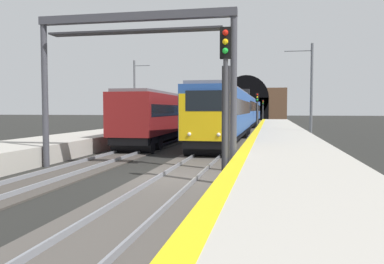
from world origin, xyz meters
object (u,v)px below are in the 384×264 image
(railway_signal_mid, at_px, (257,108))
(overhead_signal_gantry, at_px, (134,51))
(railway_signal_near, at_px, (226,91))
(railway_signal_far, at_px, (263,108))
(catenary_mast_near, at_px, (135,96))
(train_adjacent_platform, at_px, (192,113))
(train_main_approaching, at_px, (242,111))
(catenary_mast_far, at_px, (311,91))

(railway_signal_mid, xyz_separation_m, overhead_signal_gantry, (-30.53, 4.29, 2.37))
(railway_signal_near, bearing_deg, railway_signal_far, -180.00)
(overhead_signal_gantry, height_order, catenary_mast_near, catenary_mast_near)
(railway_signal_mid, height_order, railway_signal_far, railway_signal_far)
(train_adjacent_platform, relative_size, railway_signal_near, 7.53)
(railway_signal_far, height_order, catenary_mast_near, catenary_mast_near)
(train_main_approaching, xyz_separation_m, catenary_mast_far, (-14.18, -6.63, 1.76))
(train_adjacent_platform, distance_m, railway_signal_far, 42.53)
(train_adjacent_platform, height_order, catenary_mast_far, catenary_mast_far)
(catenary_mast_near, height_order, catenary_mast_far, catenary_mast_near)
(catenary_mast_near, bearing_deg, catenary_mast_far, -114.27)
(railway_signal_far, relative_size, overhead_signal_gantry, 0.52)
(train_adjacent_platform, height_order, overhead_signal_gantry, overhead_signal_gantry)
(train_adjacent_platform, xyz_separation_m, overhead_signal_gantry, (-25.18, -2.45, 2.97))
(train_main_approaching, height_order, train_adjacent_platform, train_main_approaching)
(railway_signal_far, xyz_separation_m, overhead_signal_gantry, (-67.17, 4.29, 2.33))
(catenary_mast_near, xyz_separation_m, catenary_mast_far, (-8.20, -18.17, 0.01))
(train_adjacent_platform, distance_m, overhead_signal_gantry, 25.47)
(train_adjacent_platform, relative_size, railway_signal_mid, 8.90)
(overhead_signal_gantry, bearing_deg, train_adjacent_platform, 5.57)
(railway_signal_near, relative_size, catenary_mast_far, 0.67)
(railway_signal_near, bearing_deg, railway_signal_mid, -180.00)
(overhead_signal_gantry, height_order, catenary_mast_far, catenary_mast_far)
(train_main_approaching, height_order, catenary_mast_near, catenary_mast_near)
(railway_signal_far, height_order, overhead_signal_gantry, overhead_signal_gantry)
(railway_signal_mid, xyz_separation_m, catenary_mast_near, (-4.73, 13.39, 1.35))
(railway_signal_mid, bearing_deg, train_main_approaching, -124.31)
(train_main_approaching, height_order, overhead_signal_gantry, overhead_signal_gantry)
(train_main_approaching, distance_m, overhead_signal_gantry, 32.00)
(railway_signal_mid, bearing_deg, catenary_mast_near, -70.56)
(railway_signal_near, xyz_separation_m, railway_signal_mid, (33.51, 0.00, -0.46))
(railway_signal_mid, relative_size, catenary_mast_far, 0.57)
(train_adjacent_platform, xyz_separation_m, railway_signal_near, (-28.15, -6.75, 1.06))
(train_main_approaching, bearing_deg, railway_signal_far, 177.22)
(railway_signal_near, height_order, railway_signal_far, railway_signal_near)
(train_adjacent_platform, relative_size, railway_signal_far, 8.74)
(train_main_approaching, relative_size, train_adjacent_platform, 1.38)
(overhead_signal_gantry, bearing_deg, train_main_approaching, -4.41)
(overhead_signal_gantry, bearing_deg, railway_signal_far, -3.66)
(overhead_signal_gantry, distance_m, catenary_mast_far, 19.84)
(train_main_approaching, relative_size, overhead_signal_gantry, 6.33)
(railway_signal_mid, height_order, catenary_mast_far, catenary_mast_far)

